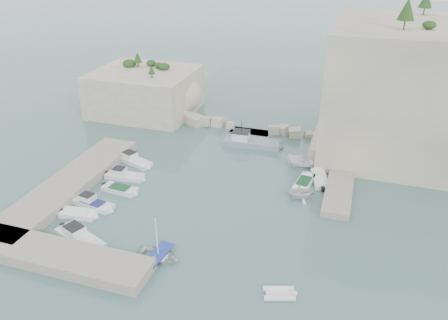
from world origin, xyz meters
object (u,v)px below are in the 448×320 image
(motorboat_b, at_px, (125,178))
(work_boat, at_px, (252,146))
(inflatable_dinghy, at_px, (279,295))
(tender_east_b, at_px, (304,185))
(motorboat_d, at_px, (93,206))
(tender_east_a, at_px, (300,198))
(motorboat_a, at_px, (134,163))
(tender_east_c, at_px, (320,181))
(tender_east_d, at_px, (305,167))
(motorboat_e, at_px, (79,216))
(motorboat_f, at_px, (81,241))
(rowboat, at_px, (159,258))
(motorboat_c, at_px, (120,191))

(motorboat_b, distance_m, work_boat, 18.74)
(inflatable_dinghy, bearing_deg, tender_east_b, 74.86)
(inflatable_dinghy, xyz_separation_m, tender_east_b, (-0.80, 18.78, 0.00))
(motorboat_d, xyz_separation_m, tender_east_a, (21.53, 8.79, 0.00))
(motorboat_a, distance_m, tender_east_c, 24.06)
(tender_east_d, bearing_deg, motorboat_b, 104.82)
(inflatable_dinghy, bearing_deg, motorboat_e, 150.42)
(motorboat_f, bearing_deg, tender_east_c, 64.24)
(motorboat_b, xyz_separation_m, inflatable_dinghy, (22.08, -13.63, 0.00))
(rowboat, bearing_deg, motorboat_e, 77.64)
(motorboat_b, distance_m, tender_east_c, 23.93)
(motorboat_c, bearing_deg, motorboat_d, -103.24)
(tender_east_b, bearing_deg, motorboat_b, 111.90)
(tender_east_c, bearing_deg, tender_east_b, 117.75)
(tender_east_b, height_order, tender_east_c, same)
(motorboat_b, distance_m, rowboat, 16.31)
(motorboat_f, relative_size, rowboat, 1.59)
(rowboat, distance_m, tender_east_a, 18.16)
(tender_east_c, bearing_deg, rowboat, 132.03)
(tender_east_a, height_order, tender_east_b, tender_east_a)
(motorboat_a, distance_m, rowboat, 20.13)
(work_boat, bearing_deg, motorboat_b, -135.90)
(rowboat, height_order, tender_east_d, tender_east_d)
(inflatable_dinghy, height_order, tender_east_a, tender_east_a)
(motorboat_f, xyz_separation_m, work_boat, (10.44, 26.35, 0.00))
(motorboat_d, height_order, tender_east_a, tender_east_a)
(tender_east_a, relative_size, tender_east_c, 0.67)
(tender_east_b, bearing_deg, motorboat_d, 127.08)
(work_boat, bearing_deg, motorboat_e, -123.99)
(tender_east_a, bearing_deg, inflatable_dinghy, 161.83)
(motorboat_a, relative_size, rowboat, 1.46)
(motorboat_a, bearing_deg, motorboat_f, -59.40)
(motorboat_c, height_order, motorboat_e, same)
(motorboat_d, xyz_separation_m, tender_east_b, (21.49, 11.82, 0.00))
(motorboat_b, relative_size, rowboat, 1.27)
(tender_east_c, bearing_deg, tender_east_a, 145.23)
(work_boat, bearing_deg, motorboat_d, -125.69)
(inflatable_dinghy, bearing_deg, tender_east_a, 75.21)
(motorboat_c, bearing_deg, motorboat_f, -78.58)
(motorboat_c, xyz_separation_m, tender_east_c, (21.97, 9.67, 0.00))
(rowboat, height_order, inflatable_dinghy, rowboat)
(motorboat_b, xyz_separation_m, tender_east_d, (20.79, 9.77, 0.00))
(motorboat_e, distance_m, tender_east_b, 25.97)
(motorboat_f, bearing_deg, rowboat, 21.37)
(tender_east_b, relative_size, tender_east_c, 0.95)
(tender_east_b, xyz_separation_m, tender_east_c, (1.69, 1.56, 0.00))
(rowboat, relative_size, tender_east_b, 0.83)
(motorboat_e, relative_size, tender_east_d, 0.84)
(motorboat_b, relative_size, tender_east_c, 1.00)
(motorboat_d, bearing_deg, motorboat_f, -58.69)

